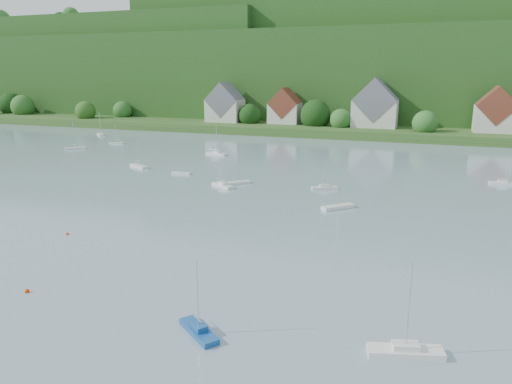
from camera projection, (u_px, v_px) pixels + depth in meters
far_shore_strip at (365, 127)px, 192.15m from camera, size 600.00×60.00×3.00m
forested_ridge at (386, 72)px, 249.28m from camera, size 620.00×181.22×69.89m
village_building_0 at (225, 106)px, 196.79m from camera, size 14.00×10.40×16.00m
village_building_1 at (285, 109)px, 190.43m from camera, size 12.00×9.36×14.00m
village_building_2 at (375, 107)px, 177.42m from camera, size 16.00×11.44×18.00m
village_building_3 at (495, 113)px, 162.41m from camera, size 13.00×10.40×15.50m
near_sailboat_1 at (199, 330)px, 43.11m from camera, size 5.09×4.35×7.10m
near_sailboat_3 at (405, 351)px, 39.82m from camera, size 6.44×3.40×8.37m
mooring_buoy_3 at (67, 235)px, 69.62m from camera, size 0.41×0.41×0.41m
mooring_buoy_5 at (27, 292)px, 51.37m from camera, size 0.50×0.50×0.50m
far_sailboat_cluster at (349, 170)px, 114.21m from camera, size 195.45×79.77×8.71m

